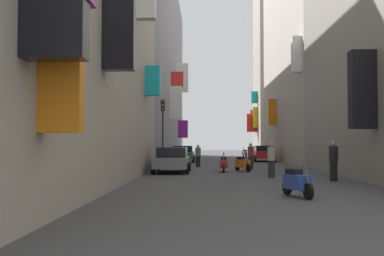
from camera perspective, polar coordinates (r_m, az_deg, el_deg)
ground_plane at (r=33.18m, az=4.77°, el=-4.78°), size 140.00×140.00×0.00m
building_left_mid_a at (r=23.57m, az=-13.89°, el=10.51°), size 7.23×12.48×13.41m
building_left_mid_b at (r=46.83m, az=-6.02°, el=7.72°), size 7.33×34.69×19.00m
building_right_mid_a at (r=43.37m, az=14.93°, el=10.47°), size 6.80×20.97×21.83m
building_right_far at (r=60.55m, az=11.03°, el=6.89°), size 7.37×8.10×21.82m
parked_car_red at (r=41.07m, az=9.03°, el=-3.16°), size 1.91×4.02×1.43m
parked_car_green at (r=38.64m, az=-1.15°, el=-3.27°), size 2.01×3.92×1.42m
parked_car_grey at (r=25.39m, az=-2.53°, el=-3.98°), size 2.00×4.33×1.41m
scooter_red at (r=25.85m, az=4.05°, el=-4.57°), size 0.49×1.81×1.13m
scooter_orange at (r=26.45m, az=6.43°, el=-4.50°), size 0.83×1.90×1.13m
scooter_blue at (r=14.22m, az=13.18°, el=-6.69°), size 0.73×1.75×1.13m
scooter_white at (r=54.49m, az=6.69°, el=-3.16°), size 0.59×1.82×1.13m
pedestrian_crossing at (r=31.11m, az=0.78°, el=-3.57°), size 0.49×0.49×1.54m
pedestrian_near_left at (r=28.84m, az=7.47°, el=-3.56°), size 0.53×0.53×1.66m
pedestrian_near_right at (r=21.82m, az=10.07°, el=-4.02°), size 0.53×0.53×1.70m
pedestrian_mid_street at (r=20.47m, az=17.53°, el=-4.01°), size 0.45×0.45×1.76m
traffic_light_near_corner at (r=29.92m, az=-3.74°, el=0.80°), size 0.26×0.34×4.55m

